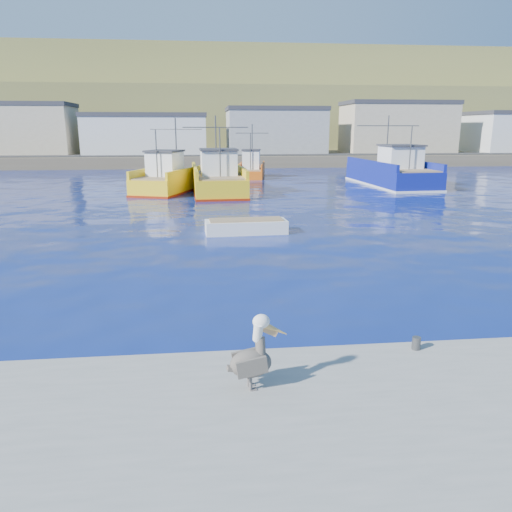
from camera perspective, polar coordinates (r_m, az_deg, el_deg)
The scene contains 9 objects.
ground at distance 14.82m, azimuth 1.46°, elevation -7.35°, with size 260.00×260.00×0.00m, color navy.
dock_bollards at distance 11.59m, azimuth 6.75°, elevation -10.39°, with size 36.20×0.20×0.30m.
far_shore at distance 122.90m, azimuth -5.58°, elevation 15.97°, with size 200.00×81.00×24.00m.
trawler_yellow_a at distance 45.90m, azimuth -9.62°, elevation 8.62°, with size 7.12×11.48×6.46m.
trawler_yellow_b at distance 44.40m, azimuth -4.40°, elevation 8.68°, with size 5.80×12.39×6.64m.
trawler_blue at distance 51.69m, azimuth 15.27°, elevation 9.11°, with size 6.48×13.69×6.80m.
boat_orange at distance 57.86m, azimuth -0.51°, elevation 9.94°, with size 3.90×7.53×5.94m.
skiff_mid at distance 26.83m, azimuth -1.14°, elevation 3.25°, with size 4.41×1.75×0.94m.
pelican at distance 9.94m, azimuth -0.35°, elevation -11.48°, with size 1.24×0.60×1.53m.
Camera 1 is at (-1.87, -13.64, 5.49)m, focal length 35.00 mm.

